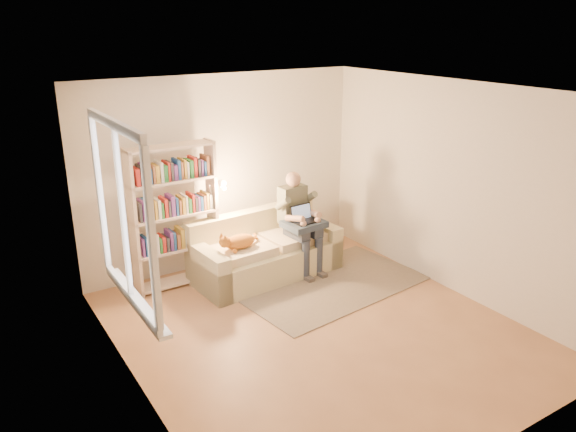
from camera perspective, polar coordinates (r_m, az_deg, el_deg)
floor at (r=6.36m, az=3.04°, el=-11.39°), size 4.50×4.50×0.00m
ceiling at (r=5.51m, az=3.53°, el=12.56°), size 4.00×4.50×0.02m
wall_left at (r=4.99m, az=-15.83°, el=-4.44°), size 0.02×4.50×2.60m
wall_right at (r=7.11m, az=16.51°, el=2.64°), size 0.02×4.50×2.60m
wall_back at (r=7.66m, az=-6.60°, el=4.49°), size 4.00×0.02×2.60m
wall_front at (r=4.34m, az=21.03°, el=-8.73°), size 4.00×0.02×2.60m
window at (r=5.15m, az=-16.01°, el=-2.78°), size 0.12×1.52×1.69m
sofa at (r=7.50m, az=-2.41°, el=-3.81°), size 2.00×1.01×0.83m
person at (r=7.46m, az=1.05°, el=-0.05°), size 0.40×0.61×1.36m
cat at (r=7.04m, az=-5.05°, el=-2.59°), size 0.62×0.25×0.23m
blanket at (r=7.37m, az=1.39°, el=-0.88°), size 0.54×0.45×0.08m
laptop at (r=7.34m, az=1.34°, el=-0.18°), size 0.34×0.27×0.29m
bookshelf at (r=7.11m, az=-11.49°, el=0.66°), size 1.22×0.33×1.84m
rug at (r=7.33m, az=4.33°, el=-6.94°), size 2.53×1.67×0.01m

